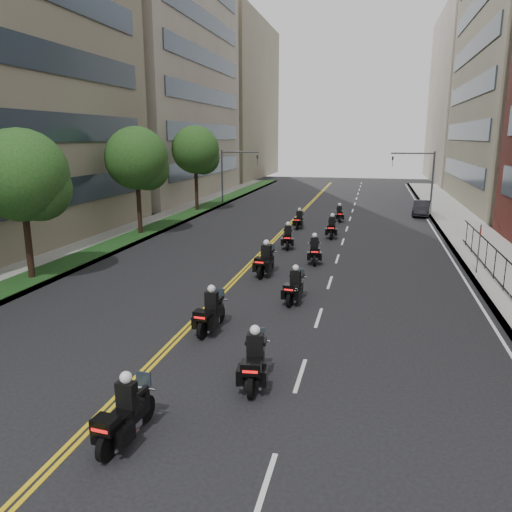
% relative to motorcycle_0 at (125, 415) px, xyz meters
% --- Properties ---
extents(ground, '(160.00, 160.00, 0.00)m').
position_rel_motorcycle_0_xyz_m(ground, '(0.29, -0.77, -0.68)').
color(ground, black).
rests_on(ground, ground).
extents(sidewalk_right, '(4.00, 90.00, 0.15)m').
position_rel_motorcycle_0_xyz_m(sidewalk_right, '(12.29, 24.23, -0.60)').
color(sidewalk_right, gray).
rests_on(sidewalk_right, ground).
extents(sidewalk_left, '(4.00, 90.00, 0.15)m').
position_rel_motorcycle_0_xyz_m(sidewalk_left, '(-11.71, 24.23, -0.60)').
color(sidewalk_left, gray).
rests_on(sidewalk_left, ground).
extents(grass_strip, '(2.00, 90.00, 0.04)m').
position_rel_motorcycle_0_xyz_m(grass_strip, '(-10.91, 24.23, -0.51)').
color(grass_strip, '#133513').
rests_on(grass_strip, sidewalk_left).
extents(building_right_far, '(15.00, 28.00, 26.00)m').
position_rel_motorcycle_0_xyz_m(building_right_far, '(21.79, 77.23, 12.32)').
color(building_right_far, gray).
rests_on(building_right_far, ground).
extents(building_left_mid, '(16.11, 28.00, 34.00)m').
position_rel_motorcycle_0_xyz_m(building_left_mid, '(-21.69, 47.23, 16.33)').
color(building_left_mid, gray).
rests_on(building_left_mid, ground).
extents(building_left_far, '(16.00, 28.00, 26.00)m').
position_rel_motorcycle_0_xyz_m(building_left_far, '(-21.71, 77.23, 12.32)').
color(building_left_far, gray).
rests_on(building_left_far, ground).
extents(street_trees, '(4.40, 38.40, 7.98)m').
position_rel_motorcycle_0_xyz_m(street_trees, '(-10.76, 17.84, 4.46)').
color(street_trees, '#332116').
rests_on(street_trees, ground).
extents(traffic_signal_right, '(4.09, 0.20, 5.60)m').
position_rel_motorcycle_0_xyz_m(traffic_signal_right, '(9.82, 41.23, 3.02)').
color(traffic_signal_right, '#3F3F44').
rests_on(traffic_signal_right, ground).
extents(traffic_signal_left, '(4.09, 0.20, 5.60)m').
position_rel_motorcycle_0_xyz_m(traffic_signal_left, '(-9.25, 41.23, 3.02)').
color(traffic_signal_left, '#3F3F44').
rests_on(traffic_signal_left, ground).
extents(motorcycle_0, '(0.63, 2.32, 1.71)m').
position_rel_motorcycle_0_xyz_m(motorcycle_0, '(0.00, 0.00, 0.00)').
color(motorcycle_0, black).
rests_on(motorcycle_0, ground).
extents(motorcycle_1, '(0.69, 2.38, 1.76)m').
position_rel_motorcycle_0_xyz_m(motorcycle_1, '(2.28, 3.36, 0.02)').
color(motorcycle_1, black).
rests_on(motorcycle_1, ground).
extents(motorcycle_2, '(0.62, 2.35, 1.73)m').
position_rel_motorcycle_0_xyz_m(motorcycle_2, '(-0.21, 6.92, 0.01)').
color(motorcycle_2, black).
rests_on(motorcycle_2, ground).
extents(motorcycle_3, '(0.66, 2.21, 1.64)m').
position_rel_motorcycle_0_xyz_m(motorcycle_3, '(2.25, 10.90, -0.03)').
color(motorcycle_3, black).
rests_on(motorcycle_3, ground).
extents(motorcycle_4, '(0.68, 2.49, 1.84)m').
position_rel_motorcycle_0_xyz_m(motorcycle_4, '(0.13, 14.83, 0.05)').
color(motorcycle_4, black).
rests_on(motorcycle_4, ground).
extents(motorcycle_5, '(0.70, 2.30, 1.70)m').
position_rel_motorcycle_0_xyz_m(motorcycle_5, '(2.27, 17.96, -0.00)').
color(motorcycle_5, black).
rests_on(motorcycle_5, ground).
extents(motorcycle_6, '(0.67, 2.29, 1.69)m').
position_rel_motorcycle_0_xyz_m(motorcycle_6, '(0.17, 21.41, -0.01)').
color(motorcycle_6, black).
rests_on(motorcycle_6, ground).
extents(motorcycle_7, '(0.54, 2.34, 1.73)m').
position_rel_motorcycle_0_xyz_m(motorcycle_7, '(2.62, 25.41, 0.01)').
color(motorcycle_7, black).
rests_on(motorcycle_7, ground).
extents(motorcycle_8, '(0.51, 2.16, 1.59)m').
position_rel_motorcycle_0_xyz_m(motorcycle_8, '(-0.17, 28.58, -0.05)').
color(motorcycle_8, black).
rests_on(motorcycle_8, ground).
extents(motorcycle_9, '(0.62, 2.08, 1.54)m').
position_rel_motorcycle_0_xyz_m(motorcycle_9, '(2.65, 32.53, -0.07)').
color(motorcycle_9, black).
rests_on(motorcycle_9, ground).
extents(parked_sedan, '(2.03, 4.25, 1.34)m').
position_rel_motorcycle_0_xyz_m(parked_sedan, '(9.69, 37.50, -0.00)').
color(parked_sedan, black).
rests_on(parked_sedan, ground).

